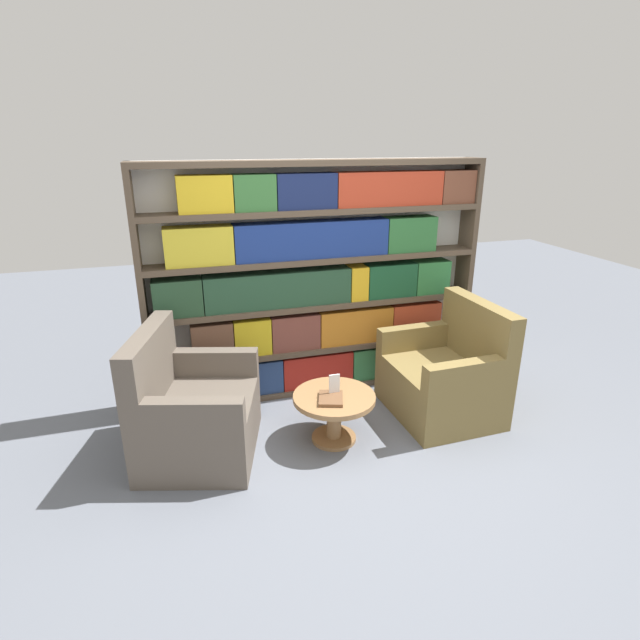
# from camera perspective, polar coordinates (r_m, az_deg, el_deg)

# --- Properties ---
(ground_plane) EXTENTS (14.00, 14.00, 0.00)m
(ground_plane) POSITION_cam_1_polar(r_m,az_deg,el_deg) (3.89, 5.15, -15.73)
(ground_plane) COLOR slate
(bookshelf) EXTENTS (3.04, 0.30, 2.10)m
(bookshelf) POSITION_cam_1_polar(r_m,az_deg,el_deg) (4.53, -0.41, 4.13)
(bookshelf) COLOR silver
(bookshelf) RESTS_ON ground_plane
(armchair_left) EXTENTS (1.03, 1.12, 0.98)m
(armchair_left) POSITION_cam_1_polar(r_m,az_deg,el_deg) (3.92, -14.27, -10.27)
(armchair_left) COLOR brown
(armchair_left) RESTS_ON ground_plane
(armchair_right) EXTENTS (0.83, 0.96, 0.98)m
(armchair_right) POSITION_cam_1_polar(r_m,az_deg,el_deg) (4.47, 14.14, -6.34)
(armchair_right) COLOR olive
(armchair_right) RESTS_ON ground_plane
(coffee_table) EXTENTS (0.64, 0.64, 0.40)m
(coffee_table) POSITION_cam_1_polar(r_m,az_deg,el_deg) (3.96, 1.62, -10.01)
(coffee_table) COLOR olive
(coffee_table) RESTS_ON ground_plane
(table_sign) EXTENTS (0.08, 0.06, 0.18)m
(table_sign) POSITION_cam_1_polar(r_m,az_deg,el_deg) (3.87, 1.65, -7.59)
(table_sign) COLOR black
(table_sign) RESTS_ON coffee_table
(stray_book) EXTENTS (0.24, 0.28, 0.03)m
(stray_book) POSITION_cam_1_polar(r_m,az_deg,el_deg) (3.83, 1.24, -8.96)
(stray_book) COLOR brown
(stray_book) RESTS_ON coffee_table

